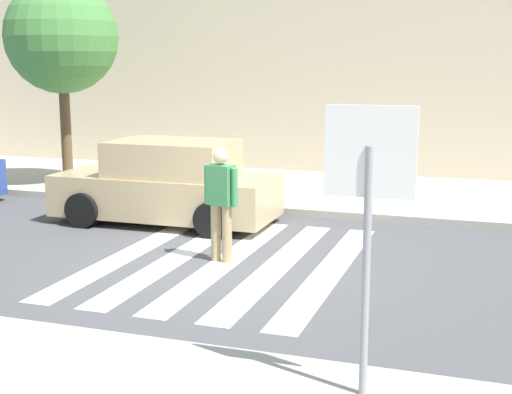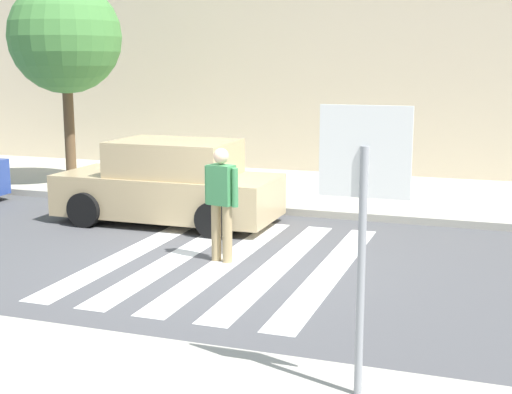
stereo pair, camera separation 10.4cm
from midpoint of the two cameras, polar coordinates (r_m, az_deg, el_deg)
ground_plane at (r=10.70m, az=-3.00°, el=-5.41°), size 120.00×120.00×0.00m
sidewalk_far at (r=16.27m, az=4.77°, el=0.47°), size 60.00×4.80×0.14m
building_facade_far at (r=20.30m, az=7.94°, el=10.94°), size 56.00×4.00×6.11m
crosswalk_stripe_0 at (r=11.53m, az=-10.07°, el=-4.34°), size 0.44×5.20×0.01m
crosswalk_stripe_1 at (r=11.18m, az=-6.45°, el=-4.72°), size 0.44×5.20×0.01m
crosswalk_stripe_2 at (r=10.88m, az=-2.61°, el=-5.11°), size 0.44×5.20×0.01m
crosswalk_stripe_3 at (r=10.62m, az=1.43°, el=-5.49°), size 0.44×5.20×0.01m
crosswalk_stripe_4 at (r=10.43m, az=5.66°, el=-5.86°), size 0.44×5.20×0.01m
stop_sign at (r=5.94m, az=8.53°, el=0.72°), size 0.76×0.08×2.50m
pedestrian_crossing at (r=10.63m, az=-3.10°, el=-0.12°), size 0.57×0.32×1.72m
parked_car_tan at (r=13.37m, az=-7.28°, el=1.00°), size 4.10×1.92×1.55m
street_tree_west at (r=16.98m, az=-15.49°, el=12.19°), size 2.54×2.54×4.65m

